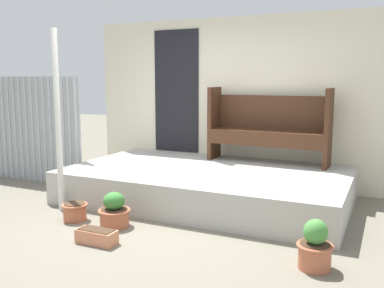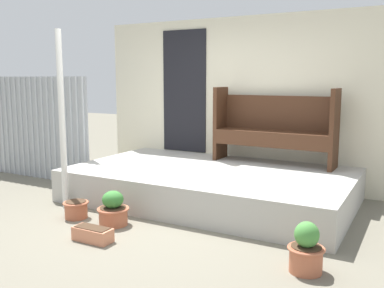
{
  "view_description": "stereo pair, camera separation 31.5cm",
  "coord_description": "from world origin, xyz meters",
  "px_view_note": "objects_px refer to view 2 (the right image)",
  "views": [
    {
      "loc": [
        2.42,
        -4.18,
        1.66
      ],
      "look_at": [
        0.29,
        0.38,
        0.89
      ],
      "focal_mm": 40.0,
      "sensor_mm": 36.0,
      "label": 1
    },
    {
      "loc": [
        2.7,
        -4.04,
        1.66
      ],
      "look_at": [
        0.29,
        0.38,
        0.89
      ],
      "focal_mm": 40.0,
      "sensor_mm": 36.0,
      "label": 2
    }
  ],
  "objects_px": {
    "flower_pot_right": "(306,250)",
    "planter_box_rect": "(93,234)",
    "support_post": "(62,121)",
    "bench": "(274,125)",
    "flower_pot_middle": "(113,210)",
    "flower_pot_left": "(76,209)"
  },
  "relations": [
    {
      "from": "flower_pot_right",
      "to": "planter_box_rect",
      "type": "xyz_separation_m",
      "value": [
        -2.1,
        -0.33,
        -0.12
      ]
    },
    {
      "from": "support_post",
      "to": "flower_pot_right",
      "type": "distance_m",
      "value": 3.38
    },
    {
      "from": "bench",
      "to": "planter_box_rect",
      "type": "relative_size",
      "value": 4.19
    },
    {
      "from": "flower_pot_middle",
      "to": "flower_pot_right",
      "type": "relative_size",
      "value": 0.88
    },
    {
      "from": "planter_box_rect",
      "to": "flower_pot_middle",
      "type": "bearing_deg",
      "value": 104.74
    },
    {
      "from": "flower_pot_right",
      "to": "planter_box_rect",
      "type": "height_order",
      "value": "flower_pot_right"
    },
    {
      "from": "bench",
      "to": "flower_pot_right",
      "type": "xyz_separation_m",
      "value": [
        1.08,
        -2.42,
        -0.8
      ]
    },
    {
      "from": "support_post",
      "to": "bench",
      "type": "height_order",
      "value": "support_post"
    },
    {
      "from": "support_post",
      "to": "flower_pot_right",
      "type": "relative_size",
      "value": 5.01
    },
    {
      "from": "bench",
      "to": "flower_pot_right",
      "type": "relative_size",
      "value": 3.92
    },
    {
      "from": "support_post",
      "to": "flower_pot_right",
      "type": "xyz_separation_m",
      "value": [
        3.22,
        -0.41,
        -0.94
      ]
    },
    {
      "from": "flower_pot_middle",
      "to": "planter_box_rect",
      "type": "height_order",
      "value": "flower_pot_middle"
    },
    {
      "from": "support_post",
      "to": "planter_box_rect",
      "type": "distance_m",
      "value": 1.71
    },
    {
      "from": "planter_box_rect",
      "to": "flower_pot_left",
      "type": "bearing_deg",
      "value": 145.09
    },
    {
      "from": "flower_pot_middle",
      "to": "flower_pot_left",
      "type": "bearing_deg",
      "value": -177.82
    },
    {
      "from": "planter_box_rect",
      "to": "support_post",
      "type": "bearing_deg",
      "value": 146.37
    },
    {
      "from": "flower_pot_right",
      "to": "flower_pot_left",
      "type": "bearing_deg",
      "value": 177.1
    },
    {
      "from": "flower_pot_middle",
      "to": "planter_box_rect",
      "type": "distance_m",
      "value": 0.52
    },
    {
      "from": "flower_pot_left",
      "to": "flower_pot_right",
      "type": "relative_size",
      "value": 0.68
    },
    {
      "from": "support_post",
      "to": "flower_pot_middle",
      "type": "relative_size",
      "value": 5.68
    },
    {
      "from": "support_post",
      "to": "flower_pot_left",
      "type": "height_order",
      "value": "support_post"
    },
    {
      "from": "flower_pot_left",
      "to": "planter_box_rect",
      "type": "relative_size",
      "value": 0.73
    }
  ]
}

